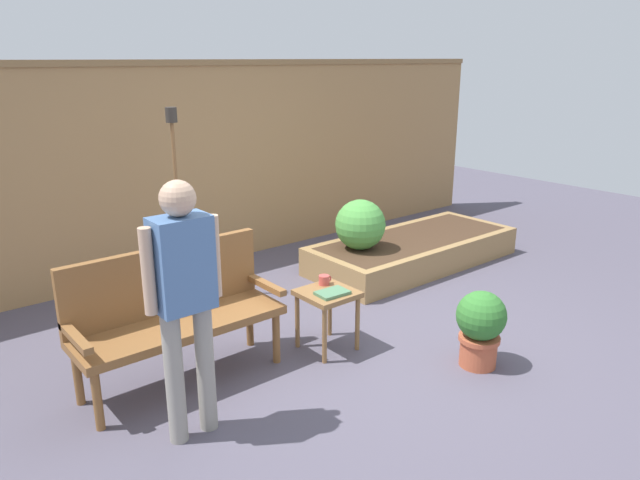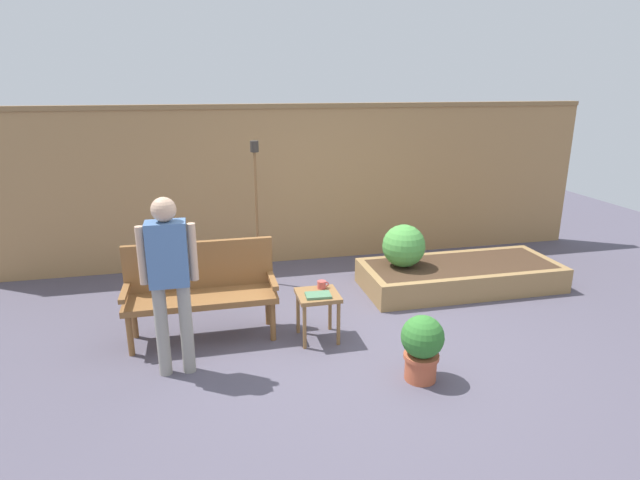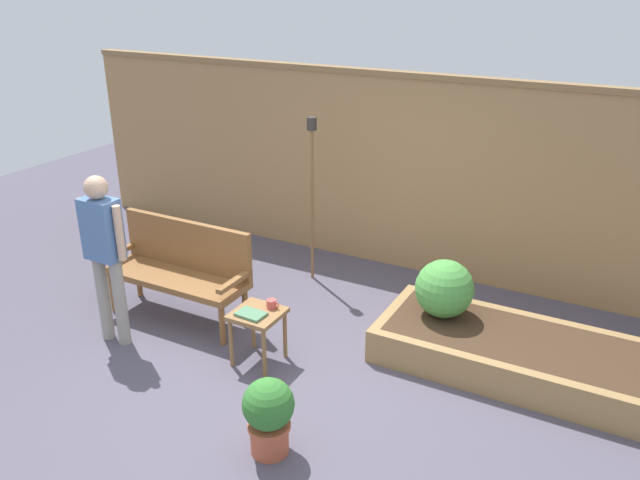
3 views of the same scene
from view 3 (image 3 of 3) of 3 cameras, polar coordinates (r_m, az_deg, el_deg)
The scene contains 11 objects.
ground_plane at distance 5.41m, azimuth -3.71°, elevation -12.41°, with size 14.00×14.00×0.00m, color #514C5B.
fence_back at distance 7.05m, azimuth 7.31°, elevation 5.95°, with size 8.40×0.14×2.16m.
garden_bench at distance 6.25m, azimuth -12.22°, elevation -2.04°, with size 1.44×0.48×0.94m.
side_table at distance 5.47m, azimuth -5.55°, elevation -7.13°, with size 0.40×0.40×0.48m.
cup_on_table at distance 5.46m, azimuth -4.30°, elevation -5.66°, with size 0.12×0.08×0.08m.
book_on_table at distance 5.37m, azimuth -6.14°, elevation -6.55°, with size 0.24×0.16×0.02m, color #4C7A56.
potted_boxwood at distance 4.56m, azimuth -4.58°, elevation -15.04°, with size 0.36×0.36×0.58m.
raised_planter_bed at distance 5.70m, azimuth 17.39°, elevation -9.71°, with size 2.40×1.00×0.30m.
shrub_near_bench at distance 5.71m, azimuth 10.96°, elevation -4.26°, with size 0.51×0.51×0.51m.
tiki_torch at distance 6.63m, azimuth -0.72°, elevation 6.07°, with size 0.10×0.10×1.77m.
person_by_bench at distance 5.81m, azimuth -18.58°, elevation -0.51°, with size 0.47×0.20×1.56m.
Camera 3 is at (2.39, -3.72, 3.11)m, focal length 36.12 mm.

